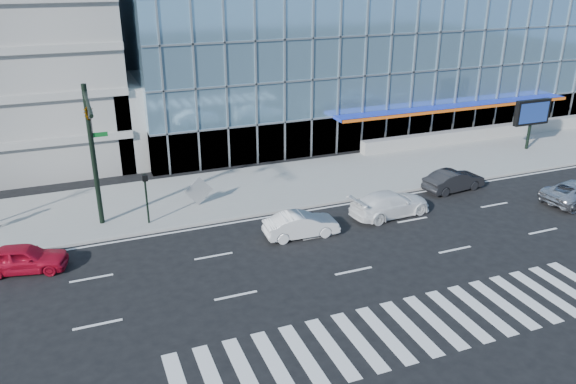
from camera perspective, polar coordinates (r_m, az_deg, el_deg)
name	(u,v)px	position (r m, az deg, el deg)	size (l,w,h in m)	color
ground	(320,237)	(31.06, 3.23, -4.57)	(160.00, 160.00, 0.00)	black
sidewalk	(270,186)	(37.79, -1.83, 0.59)	(120.00, 8.00, 0.15)	gray
theatre_building	(340,35)	(57.64, 5.35, 15.60)	(42.00, 26.00, 15.00)	#77A7C7
ramp_block	(152,117)	(44.86, -13.61, 7.38)	(6.00, 8.00, 6.00)	gray
retaining_wall	(515,129)	(52.99, 22.04, 5.96)	(30.00, 0.80, 1.00)	gray
traffic_signal	(90,128)	(30.70, -19.45, 6.20)	(1.14, 5.74, 8.00)	black
ped_signal_post	(146,191)	(32.46, -14.23, 0.11)	(0.30, 0.33, 3.00)	black
marquee_sign	(532,113)	(48.57, 23.55, 7.34)	(3.20, 0.43, 4.00)	black
white_suv	(390,204)	(33.88, 10.33, -1.18)	(2.07, 5.09, 1.48)	white
white_sedan	(301,225)	(30.82, 1.35, -3.34)	(1.44, 4.14, 1.36)	silver
dark_sedan	(454,180)	(38.61, 16.48, 1.13)	(1.49, 4.27, 1.41)	black
red_sedan	(23,258)	(30.27, -25.30, -6.11)	(1.65, 4.09, 1.39)	#B70E27
tilted_panel	(199,191)	(34.77, -9.06, 0.11)	(1.30, 0.06, 1.30)	#979797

